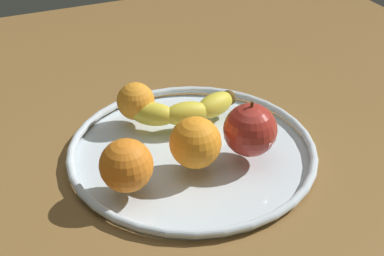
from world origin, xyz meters
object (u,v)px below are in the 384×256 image
at_px(fruit_bowl, 192,149).
at_px(banana, 187,110).
at_px(orange_front_left, 126,165).
at_px(orange_back_right, 195,143).
at_px(orange_back_left, 136,101).
at_px(apple, 250,130).

bearing_deg(fruit_bowl, banana, 73.09).
relative_size(orange_front_left, orange_back_right, 0.98).
distance_m(banana, orange_back_left, 0.08).
bearing_deg(orange_front_left, apple, 1.43).
relative_size(apple, orange_back_right, 1.17).
xyz_separation_m(fruit_bowl, orange_back_left, (-0.05, 0.11, 0.04)).
distance_m(orange_front_left, orange_back_left, 0.18).
bearing_deg(orange_front_left, orange_back_right, 5.63).
relative_size(orange_front_left, orange_back_left, 1.18).
distance_m(banana, apple, 0.13).
xyz_separation_m(fruit_bowl, banana, (0.02, 0.07, 0.03)).
bearing_deg(orange_back_right, apple, -3.80).
bearing_deg(orange_back_right, banana, 72.59).
relative_size(fruit_bowl, orange_back_left, 6.18).
distance_m(fruit_bowl, orange_front_left, 0.14).
height_order(fruit_bowl, orange_front_left, orange_front_left).
bearing_deg(orange_front_left, fruit_bowl, 25.12).
xyz_separation_m(banana, orange_front_left, (-0.14, -0.12, 0.02)).
distance_m(fruit_bowl, banana, 0.08).
xyz_separation_m(banana, orange_back_right, (-0.04, -0.11, 0.02)).
height_order(orange_front_left, orange_back_left, orange_front_left).
xyz_separation_m(orange_front_left, orange_back_right, (0.10, 0.01, 0.00)).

